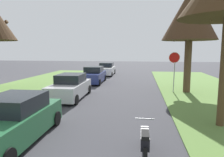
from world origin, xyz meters
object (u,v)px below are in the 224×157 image
at_px(parked_sedan_silver, 70,87).
at_px(parked_sedan_navy, 94,75).
at_px(parked_sedan_white, 106,69).
at_px(parked_motorcycle, 145,141).
at_px(parked_sedan_green, 13,121).
at_px(street_tree_right_mid_b, 190,15).
at_px(stop_sign_far, 174,63).

relative_size(parked_sedan_silver, parked_sedan_navy, 1.00).
distance_m(parked_sedan_white, parked_motorcycle, 20.98).
bearing_deg(parked_sedan_green, parked_sedan_silver, 92.75).
bearing_deg(parked_sedan_silver, parked_motorcycle, -56.16).
bearing_deg(parked_sedan_green, parked_sedan_navy, 91.38).
bearing_deg(parked_sedan_green, parked_motorcycle, -6.19).
bearing_deg(parked_sedan_white, parked_sedan_navy, -91.10).
xyz_separation_m(street_tree_right_mid_b, parked_sedan_navy, (-7.97, 3.77, -4.87)).
relative_size(street_tree_right_mid_b, parked_sedan_navy, 1.67).
relative_size(stop_sign_far, parked_motorcycle, 1.44).
bearing_deg(parked_sedan_white, parked_sedan_green, -89.45).
xyz_separation_m(parked_sedan_green, parked_motorcycle, (4.46, -0.48, -0.24)).
bearing_deg(stop_sign_far, parked_sedan_navy, 151.38).
relative_size(street_tree_right_mid_b, parked_sedan_silver, 1.67).
height_order(street_tree_right_mid_b, parked_sedan_green, street_tree_right_mid_b).
height_order(parked_sedan_silver, parked_sedan_navy, same).
distance_m(parked_sedan_navy, parked_motorcycle, 14.62).
xyz_separation_m(parked_sedan_green, parked_sedan_silver, (-0.32, 6.64, 0.00)).
xyz_separation_m(parked_sedan_green, parked_sedan_navy, (-0.32, 13.33, 0.00)).
xyz_separation_m(parked_sedan_silver, parked_sedan_navy, (-0.00, 6.69, 0.00)).
bearing_deg(parked_sedan_green, street_tree_right_mid_b, 51.35).
distance_m(stop_sign_far, street_tree_right_mid_b, 3.55).
relative_size(street_tree_right_mid_b, parked_sedan_green, 1.67).
height_order(parked_sedan_navy, parked_motorcycle, parked_sedan_navy).
bearing_deg(parked_sedan_white, street_tree_right_mid_b, -53.01).
height_order(parked_sedan_green, parked_sedan_white, same).
distance_m(street_tree_right_mid_b, parked_sedan_navy, 10.07).
bearing_deg(street_tree_right_mid_b, parked_sedan_silver, -159.84).
relative_size(stop_sign_far, parked_sedan_silver, 0.67).
xyz_separation_m(parked_sedan_silver, parked_sedan_white, (0.13, 13.33, 0.00)).
bearing_deg(parked_sedan_navy, parked_motorcycle, -70.93).
distance_m(parked_sedan_silver, parked_sedan_white, 13.33).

